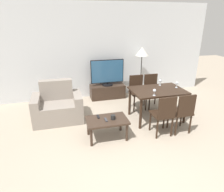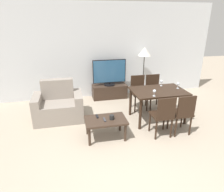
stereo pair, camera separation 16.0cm
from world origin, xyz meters
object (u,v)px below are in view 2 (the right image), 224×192
object	(u,v)px
wine_glass_center	(154,92)
dining_chair_far	(154,89)
wine_glass_left	(178,84)
coffee_table	(106,122)
remote_primary	(105,120)
dining_chair_near	(163,114)
dining_table	(158,94)
floor_lamp	(144,54)
wine_glass_right	(161,82)
tv	(109,73)
cup_white_near	(112,117)
armchair	(59,106)
remote_secondary	(97,116)
dining_chair_far_left	(139,90)
dining_chair_near_right	(182,112)
tv_stand	(109,91)

from	to	relation	value
wine_glass_center	dining_chair_far	bearing A→B (deg)	66.18
wine_glass_left	wine_glass_center	world-z (taller)	same
coffee_table	remote_primary	world-z (taller)	remote_primary
dining_chair_near	remote_primary	size ratio (longest dim) A/B	5.82
dining_table	wine_glass_left	size ratio (longest dim) A/B	8.23
floor_lamp	wine_glass_right	size ratio (longest dim) A/B	10.17
dining_chair_near	wine_glass_left	size ratio (longest dim) A/B	5.98
tv	dining_chair_far	size ratio (longest dim) A/B	1.11
wine_glass_left	wine_glass_right	size ratio (longest dim) A/B	1.00
coffee_table	cup_white_near	world-z (taller)	cup_white_near
dining_chair_far	dining_table	bearing A→B (deg)	-106.38
armchair	wine_glass_center	world-z (taller)	armchair
tv	remote_secondary	size ratio (longest dim) A/B	6.47
armchair	dining_chair_far_left	world-z (taller)	armchair
dining_chair_far	cup_white_near	size ratio (longest dim) A/B	9.58
dining_chair_far_left	wine_glass_center	distance (m)	1.09
dining_chair_near_right	wine_glass_center	xyz separation A→B (m)	(-0.46, 0.39, 0.34)
dining_chair_near_right	wine_glass_center	bearing A→B (deg)	139.52
floor_lamp	cup_white_near	size ratio (longest dim) A/B	16.28
remote_primary	wine_glass_center	xyz separation A→B (m)	(1.10, 0.23, 0.41)
armchair	dining_chair_near_right	size ratio (longest dim) A/B	1.27
armchair	tv_stand	world-z (taller)	armchair
dining_chair_near_right	wine_glass_right	bearing A→B (deg)	90.55
dining_chair_far_left	tv_stand	bearing A→B (deg)	123.37
wine_glass_center	remote_primary	bearing A→B (deg)	-168.45
remote_primary	cup_white_near	size ratio (longest dim) A/B	1.64
remote_secondary	dining_chair_far	bearing A→B (deg)	33.05
remote_secondary	dining_chair_near	bearing A→B (deg)	-15.08
dining_chair_near	wine_glass_left	bearing A→B (deg)	46.44
floor_lamp	armchair	bearing A→B (deg)	-157.68
dining_table	cup_white_near	size ratio (longest dim) A/B	13.18
dining_table	dining_chair_far_left	world-z (taller)	dining_chair_far_left
tv	wine_glass_center	distance (m)	2.01
tv_stand	coffee_table	size ratio (longest dim) A/B	1.27
dining_chair_near_right	coffee_table	bearing A→B (deg)	172.71
tv_stand	dining_chair_near	xyz separation A→B (m)	(0.59, -2.33, 0.29)
wine_glass_center	floor_lamp	bearing A→B (deg)	75.78
tv	remote_secondary	distance (m)	2.13
coffee_table	floor_lamp	distance (m)	2.75
coffee_table	wine_glass_left	bearing A→B (deg)	16.62
tv_stand	dining_chair_far	xyz separation A→B (m)	(1.01, -0.90, 0.29)
armchair	dining_chair_near	size ratio (longest dim) A/B	1.27
dining_chair_near_right	tv	bearing A→B (deg)	113.51
armchair	floor_lamp	world-z (taller)	floor_lamp
dining_chair_near	wine_glass_left	distance (m)	1.07
wine_glass_center	dining_table	bearing A→B (deg)	52.50
wine_glass_center	tv_stand	bearing A→B (deg)	105.95
dining_chair_far	dining_chair_far_left	size ratio (longest dim) A/B	1.00
coffee_table	floor_lamp	world-z (taller)	floor_lamp
tv	dining_table	size ratio (longest dim) A/B	0.81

